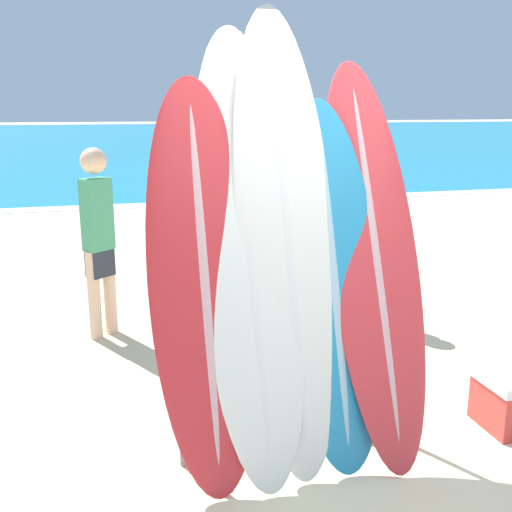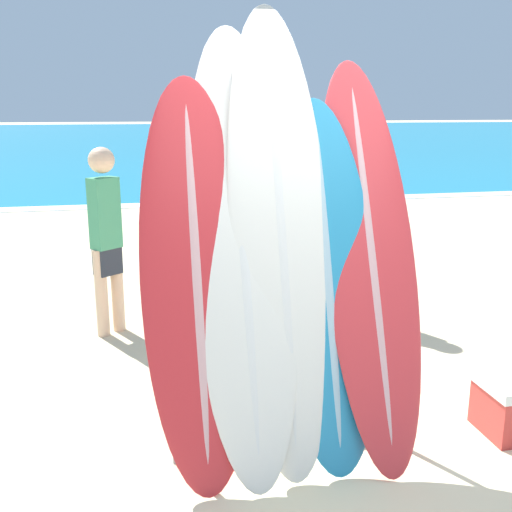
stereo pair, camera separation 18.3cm
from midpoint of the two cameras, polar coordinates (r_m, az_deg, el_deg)
name	(u,v)px [view 1 (the left image)]	position (r m, az deg, el deg)	size (l,w,h in m)	color
ground_plane	(371,471)	(3.57, 9.41, -19.55)	(160.00, 160.00, 0.00)	beige
ocean_water	(117,137)	(41.63, -13.20, 10.99)	(120.00, 60.00, 0.01)	teal
surfboard_rack	(292,369)	(3.47, 1.88, -10.75)	(1.30, 0.04, 0.96)	slate
surfboard_slot_0	(204,280)	(3.19, -6.63, -2.30)	(0.60, 0.83, 2.14)	red
surfboard_slot_1	(249,248)	(3.25, -2.29, 0.71)	(0.59, 1.03, 2.43)	silver
surfboard_slot_2	(286,236)	(3.29, 1.33, 1.87)	(0.57, 0.91, 2.54)	silver
surfboard_slot_3	(333,282)	(3.36, 5.78, -2.51)	(0.58, 0.73, 2.02)	teal
surfboard_slot_4	(374,258)	(3.47, 9.69, -0.17)	(0.55, 1.01, 2.25)	red
person_near_water	(250,184)	(8.76, -1.18, 6.90)	(0.21, 0.27, 1.60)	tan
person_mid_beach	(98,236)	(5.28, -15.75, 1.82)	(0.28, 0.27, 1.64)	beige
person_far_left	(244,170)	(10.78, -1.65, 8.16)	(0.26, 0.21, 1.58)	#A87A5B
person_far_right	(333,217)	(5.77, 6.40, 3.69)	(0.29, 0.29, 1.71)	#A87A5B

